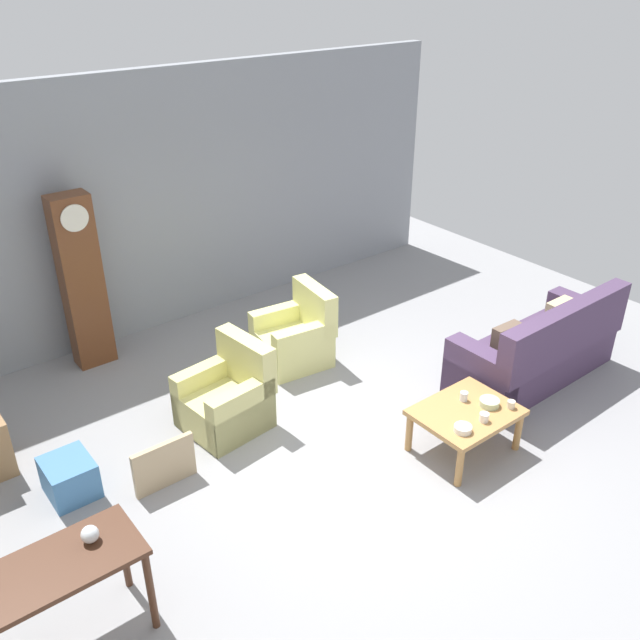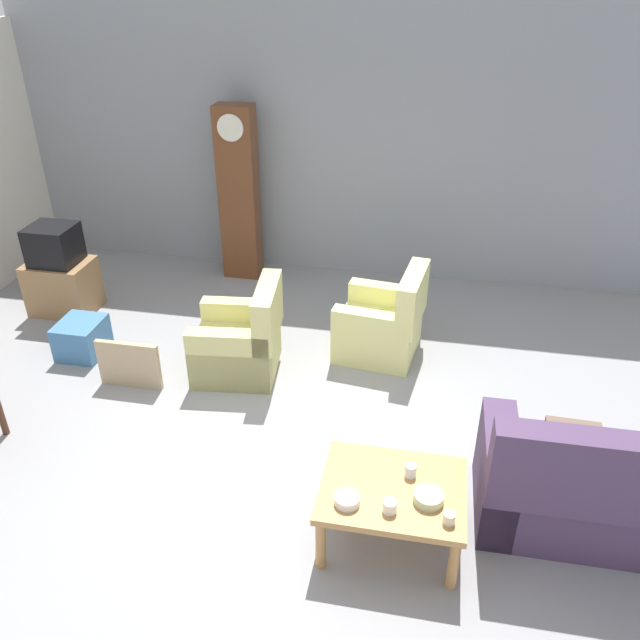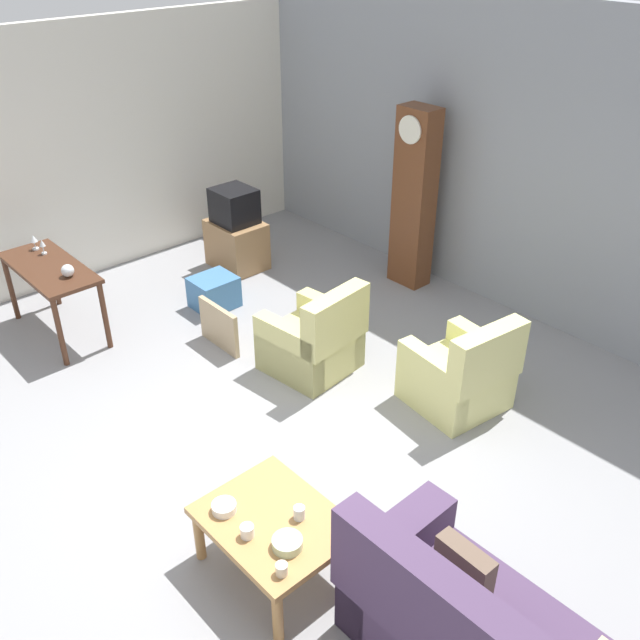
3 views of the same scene
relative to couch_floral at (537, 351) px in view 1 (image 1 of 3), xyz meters
The scene contains 16 objects.
ground_plane 2.49m from the couch_floral, behind, with size 10.40×10.40×0.00m, color gray.
garage_door_wall 4.78m from the couch_floral, 122.09° to the left, with size 8.40×0.16×3.20m, color gray.
couch_floral is the anchor object (origin of this frame).
armchair_olive_near 3.53m from the couch_floral, 156.34° to the left, with size 0.87×0.84×0.92m.
armchair_olive_far 2.79m from the couch_floral, 134.11° to the left, with size 0.88×0.85×0.92m.
coffee_table_wood 1.67m from the couch_floral, 167.54° to the right, with size 0.96×0.76×0.47m.
console_table_dark 5.54m from the couch_floral, behind, with size 1.30×0.56×0.78m.
grandfather_clock 5.23m from the couch_floral, 137.84° to the left, with size 0.44×0.30×2.07m.
framed_picture_leaning 4.29m from the couch_floral, 166.91° to the left, with size 0.60×0.05×0.47m, color tan.
storage_box_blue 5.10m from the couch_floral, 163.98° to the left, with size 0.41×0.47×0.36m, color teal.
glass_dome_cloche 5.20m from the couch_floral, behind, with size 0.12×0.12×0.12m, color silver.
cup_white_porcelain 1.74m from the couch_floral, 160.69° to the right, with size 0.09×0.09×0.08m, color white.
cup_blue_rimmed 1.55m from the couch_floral, behind, with size 0.08×0.08×0.09m, color silver.
cup_cream_tall 1.41m from the couch_floral, 154.79° to the right, with size 0.08×0.08×0.08m, color beige.
bowl_white_stacked 1.99m from the couch_floral, 163.75° to the right, with size 0.16×0.16×0.06m, color white.
bowl_shallow_green 1.47m from the couch_floral, 162.50° to the right, with size 0.20×0.20×0.07m, color #B2C69E.
Camera 1 is at (-3.58, -4.00, 4.33)m, focal length 38.22 mm.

